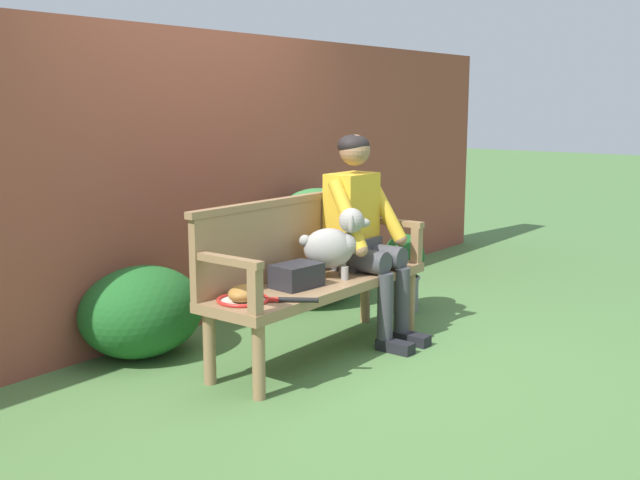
% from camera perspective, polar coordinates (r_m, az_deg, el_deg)
% --- Properties ---
extents(ground_plane, '(40.00, 40.00, 0.00)m').
position_cam_1_polar(ground_plane, '(4.78, 0.00, -8.60)').
color(ground_plane, '#4C753D').
extents(brick_garden_fence, '(8.00, 0.30, 2.03)m').
position_cam_1_polar(brick_garden_fence, '(5.37, -10.27, 4.46)').
color(brick_garden_fence, brown).
rests_on(brick_garden_fence, ground).
extents(hedge_bush_far_left, '(0.81, 0.67, 0.56)m').
position_cam_1_polar(hedge_bush_far_left, '(4.81, -13.24, -5.25)').
color(hedge_bush_far_left, '#1E5B23').
rests_on(hedge_bush_far_left, ground).
extents(hedge_bush_mid_right, '(1.08, 0.74, 0.90)m').
position_cam_1_polar(hedge_bush_mid_right, '(5.91, -0.32, -0.42)').
color(hedge_bush_mid_right, '#337538').
rests_on(hedge_bush_mid_right, ground).
extents(garden_bench, '(1.69, 0.49, 0.48)m').
position_cam_1_polar(garden_bench, '(4.66, 0.00, -3.79)').
color(garden_bench, '#93704C').
rests_on(garden_bench, ground).
extents(bench_backrest, '(1.73, 0.06, 0.50)m').
position_cam_1_polar(bench_backrest, '(4.73, -2.06, 0.33)').
color(bench_backrest, '#93704C').
rests_on(bench_backrest, garden_bench).
extents(bench_armrest_left_end, '(0.06, 0.49, 0.28)m').
position_cam_1_polar(bench_armrest_left_end, '(3.95, -6.17, -2.50)').
color(bench_armrest_left_end, '#93704C').
rests_on(bench_armrest_left_end, garden_bench).
extents(bench_armrest_right_end, '(0.06, 0.49, 0.28)m').
position_cam_1_polar(bench_armrest_right_end, '(5.21, 6.18, 0.62)').
color(bench_armrest_right_end, '#93704C').
rests_on(bench_armrest_right_end, garden_bench).
extents(person_seated, '(0.56, 0.64, 1.35)m').
position_cam_1_polar(person_seated, '(4.93, 3.17, 0.90)').
color(person_seated, black).
rests_on(person_seated, ground).
extents(dog_on_bench, '(0.38, 0.39, 0.44)m').
position_cam_1_polar(dog_on_bench, '(4.66, 1.12, -0.25)').
color(dog_on_bench, gray).
rests_on(dog_on_bench, garden_bench).
extents(tennis_racket, '(0.44, 0.56, 0.03)m').
position_cam_1_polar(tennis_racket, '(4.18, -5.43, -4.49)').
color(tennis_racket, red).
rests_on(tennis_racket, garden_bench).
extents(baseball_glove, '(0.27, 0.24, 0.09)m').
position_cam_1_polar(baseball_glove, '(4.17, -5.71, -4.00)').
color(baseball_glove, '#9E6B2D').
rests_on(baseball_glove, garden_bench).
extents(sports_bag, '(0.30, 0.23, 0.14)m').
position_cam_1_polar(sports_bag, '(4.46, -1.74, -2.69)').
color(sports_bag, '#232328').
rests_on(sports_bag, garden_bench).
extents(potted_plant, '(0.30, 0.30, 0.59)m').
position_cam_1_polar(potted_plant, '(5.70, 6.33, -2.07)').
color(potted_plant, slate).
rests_on(potted_plant, ground).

